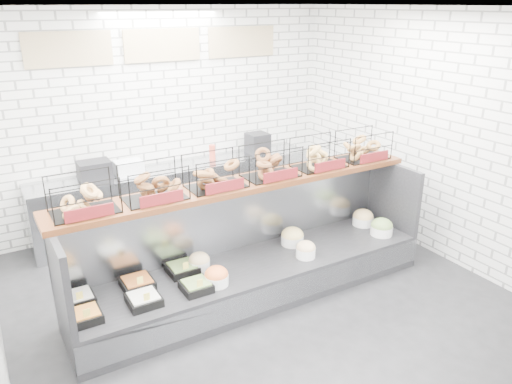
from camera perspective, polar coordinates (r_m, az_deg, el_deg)
ground at (r=5.44m, az=1.49°, el=-13.00°), size 5.50×5.50×0.00m
room_shell at (r=5.13m, az=-1.89°, el=9.91°), size 5.02×5.51×3.01m
display_case at (r=5.52m, az=-0.40°, el=-8.47°), size 4.00×0.90×1.20m
bagel_shelf at (r=5.23m, az=-1.35°, el=2.54°), size 4.10×0.50×0.40m
prep_counter at (r=7.18m, az=-8.78°, el=-0.31°), size 4.00×0.60×1.20m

